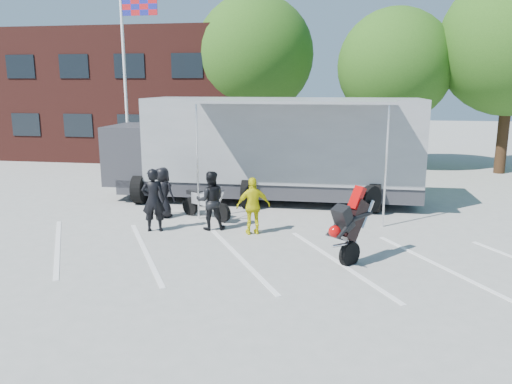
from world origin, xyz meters
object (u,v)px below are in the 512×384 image
(tree_left, at_px, (254,55))
(spectator_leather_c, at_px, (211,201))
(tree_right, at_px, (512,44))
(transporter_truck, at_px, (268,201))
(flagpole, at_px, (130,61))
(spectator_hivis, at_px, (253,206))
(spectator_leather_a, at_px, (163,192))
(tree_mid, at_px, (395,66))
(spectator_leather_b, at_px, (153,200))
(parked_motorcycle, at_px, (206,218))
(stunt_bike_rider, at_px, (365,258))

(tree_left, xyz_separation_m, spectator_leather_c, (0.93, -12.81, -4.71))
(tree_right, bearing_deg, tree_left, 172.87)
(transporter_truck, bearing_deg, tree_right, 36.59)
(tree_left, bearing_deg, spectator_leather_c, -85.83)
(flagpole, height_order, spectator_hivis, flagpole)
(tree_left, distance_m, transporter_truck, 10.77)
(spectator_leather_a, relative_size, spectator_hivis, 0.99)
(tree_right, relative_size, spectator_hivis, 5.67)
(tree_mid, relative_size, spectator_leather_b, 4.24)
(tree_left, distance_m, spectator_leather_a, 12.73)
(tree_left, xyz_separation_m, tree_mid, (7.00, -1.00, -0.62))
(tree_right, height_order, spectator_leather_c, tree_right)
(flagpole, xyz_separation_m, spectator_leather_a, (3.36, -5.77, -4.26))
(tree_mid, relative_size, spectator_leather_a, 4.82)
(flagpole, distance_m, parked_motorcycle, 8.97)
(tree_left, height_order, spectator_leather_b, tree_left)
(transporter_truck, xyz_separation_m, stunt_bike_rider, (3.19, -5.62, 0.00))
(spectator_leather_a, bearing_deg, parked_motorcycle, -161.01)
(tree_mid, height_order, tree_right, tree_right)
(stunt_bike_rider, relative_size, spectator_leather_c, 1.17)
(spectator_hivis, bearing_deg, spectator_leather_c, -31.96)
(tree_left, xyz_separation_m, tree_right, (12.00, -1.50, 0.31))
(tree_right, bearing_deg, tree_mid, 174.29)
(flagpole, bearing_deg, spectator_leather_b, -63.43)
(flagpole, bearing_deg, spectator_hivis, -47.55)
(tree_mid, distance_m, tree_right, 5.11)
(tree_right, relative_size, parked_motorcycle, 4.62)
(parked_motorcycle, bearing_deg, tree_right, -20.60)
(spectator_leather_a, bearing_deg, tree_right, -125.24)
(tree_left, xyz_separation_m, parked_motorcycle, (0.48, -11.70, -5.57))
(transporter_truck, height_order, spectator_leather_c, transporter_truck)
(tree_right, height_order, stunt_bike_rider, tree_right)
(tree_mid, relative_size, spectator_leather_c, 4.51)
(flagpole, height_order, transporter_truck, flagpole)
(tree_left, bearing_deg, spectator_leather_a, -94.28)
(stunt_bike_rider, relative_size, spectator_hivis, 1.24)
(transporter_truck, height_order, spectator_leather_a, transporter_truck)
(tree_right, xyz_separation_m, stunt_bike_rider, (-6.76, -13.12, -5.88))
(tree_left, bearing_deg, flagpole, -125.28)
(spectator_hivis, bearing_deg, spectator_leather_a, -43.53)
(tree_left, xyz_separation_m, stunt_bike_rider, (5.24, -14.62, -5.57))
(parked_motorcycle, bearing_deg, spectator_leather_a, 120.67)
(tree_mid, height_order, parked_motorcycle, tree_mid)
(flagpole, bearing_deg, tree_mid, 23.97)
(flagpole, xyz_separation_m, spectator_leather_c, (5.18, -6.81, -4.20))
(tree_left, bearing_deg, tree_right, -7.13)
(tree_left, distance_m, spectator_leather_b, 14.06)
(flagpole, relative_size, spectator_leather_a, 5.02)
(flagpole, distance_m, spectator_hivis, 10.48)
(parked_motorcycle, bearing_deg, tree_left, 30.22)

